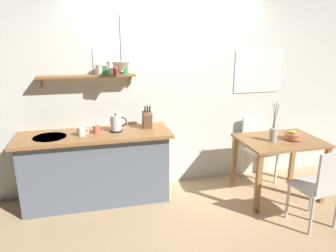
{
  "coord_description": "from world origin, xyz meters",
  "views": [
    {
      "loc": [
        -1.0,
        -3.39,
        2.05
      ],
      "look_at": [
        -0.1,
        0.25,
        0.95
      ],
      "focal_mm": 33.48,
      "sensor_mm": 36.0,
      "label": 1
    }
  ],
  "objects_px": {
    "electric_kettle": "(116,123)",
    "pendant_lamp": "(121,67)",
    "dining_chair_near": "(321,184)",
    "dining_table": "(279,148)",
    "twig_vase": "(273,134)",
    "knife_block": "(147,119)",
    "dining_chair_far": "(256,145)",
    "fruit_bowl": "(293,136)",
    "coffee_mug_spare": "(97,129)",
    "coffee_mug_by_sink": "(82,131)"
  },
  "relations": [
    {
      "from": "electric_kettle",
      "to": "pendant_lamp",
      "type": "height_order",
      "value": "pendant_lamp"
    },
    {
      "from": "dining_chair_near",
      "to": "dining_table",
      "type": "bearing_deg",
      "value": 92.05
    },
    {
      "from": "twig_vase",
      "to": "electric_kettle",
      "type": "distance_m",
      "value": 1.94
    },
    {
      "from": "knife_block",
      "to": "electric_kettle",
      "type": "bearing_deg",
      "value": -171.67
    },
    {
      "from": "knife_block",
      "to": "dining_chair_near",
      "type": "bearing_deg",
      "value": -36.37
    },
    {
      "from": "electric_kettle",
      "to": "knife_block",
      "type": "height_order",
      "value": "knife_block"
    },
    {
      "from": "twig_vase",
      "to": "knife_block",
      "type": "height_order",
      "value": "twig_vase"
    },
    {
      "from": "dining_chair_far",
      "to": "fruit_bowl",
      "type": "bearing_deg",
      "value": -72.75
    },
    {
      "from": "fruit_bowl",
      "to": "twig_vase",
      "type": "relative_size",
      "value": 0.4
    },
    {
      "from": "electric_kettle",
      "to": "coffee_mug_spare",
      "type": "bearing_deg",
      "value": -176.96
    },
    {
      "from": "coffee_mug_spare",
      "to": "pendant_lamp",
      "type": "relative_size",
      "value": 0.19
    },
    {
      "from": "fruit_bowl",
      "to": "coffee_mug_by_sink",
      "type": "distance_m",
      "value": 2.6
    },
    {
      "from": "electric_kettle",
      "to": "knife_block",
      "type": "xyz_separation_m",
      "value": [
        0.39,
        0.06,
        0.01
      ]
    },
    {
      "from": "pendant_lamp",
      "to": "twig_vase",
      "type": "bearing_deg",
      "value": -12.04
    },
    {
      "from": "coffee_mug_by_sink",
      "to": "pendant_lamp",
      "type": "bearing_deg",
      "value": 1.17
    },
    {
      "from": "dining_chair_far",
      "to": "electric_kettle",
      "type": "xyz_separation_m",
      "value": [
        -1.98,
        -0.1,
        0.49
      ]
    },
    {
      "from": "dining_table",
      "to": "fruit_bowl",
      "type": "xyz_separation_m",
      "value": [
        0.14,
        -0.05,
        0.18
      ]
    },
    {
      "from": "dining_table",
      "to": "knife_block",
      "type": "relative_size",
      "value": 3.45
    },
    {
      "from": "dining_chair_far",
      "to": "coffee_mug_spare",
      "type": "distance_m",
      "value": 2.26
    },
    {
      "from": "dining_chair_far",
      "to": "coffee_mug_spare",
      "type": "height_order",
      "value": "coffee_mug_spare"
    },
    {
      "from": "twig_vase",
      "to": "fruit_bowl",
      "type": "bearing_deg",
      "value": -1.06
    },
    {
      "from": "dining_table",
      "to": "electric_kettle",
      "type": "bearing_deg",
      "value": 168.7
    },
    {
      "from": "dining_chair_far",
      "to": "knife_block",
      "type": "bearing_deg",
      "value": -178.46
    },
    {
      "from": "dining_chair_near",
      "to": "electric_kettle",
      "type": "relative_size",
      "value": 3.83
    },
    {
      "from": "dining_table",
      "to": "electric_kettle",
      "type": "relative_size",
      "value": 4.22
    },
    {
      "from": "dining_table",
      "to": "fruit_bowl",
      "type": "bearing_deg",
      "value": -20.06
    },
    {
      "from": "pendant_lamp",
      "to": "knife_block",
      "type": "bearing_deg",
      "value": 21.78
    },
    {
      "from": "dining_chair_near",
      "to": "coffee_mug_by_sink",
      "type": "distance_m",
      "value": 2.72
    },
    {
      "from": "dining_chair_far",
      "to": "pendant_lamp",
      "type": "height_order",
      "value": "pendant_lamp"
    },
    {
      "from": "dining_chair_near",
      "to": "twig_vase",
      "type": "xyz_separation_m",
      "value": [
        -0.16,
        0.71,
        0.35
      ]
    },
    {
      "from": "dining_chair_far",
      "to": "fruit_bowl",
      "type": "xyz_separation_m",
      "value": [
        0.17,
        -0.55,
        0.31
      ]
    },
    {
      "from": "coffee_mug_by_sink",
      "to": "coffee_mug_spare",
      "type": "bearing_deg",
      "value": 20.01
    },
    {
      "from": "coffee_mug_spare",
      "to": "pendant_lamp",
      "type": "distance_m",
      "value": 0.81
    },
    {
      "from": "dining_chair_near",
      "to": "coffee_mug_by_sink",
      "type": "bearing_deg",
      "value": 156.21
    },
    {
      "from": "fruit_bowl",
      "to": "electric_kettle",
      "type": "height_order",
      "value": "electric_kettle"
    },
    {
      "from": "dining_table",
      "to": "knife_block",
      "type": "bearing_deg",
      "value": 164.15
    },
    {
      "from": "knife_block",
      "to": "pendant_lamp",
      "type": "relative_size",
      "value": 0.47
    },
    {
      "from": "dining_chair_near",
      "to": "twig_vase",
      "type": "distance_m",
      "value": 0.81
    },
    {
      "from": "knife_block",
      "to": "coffee_mug_spare",
      "type": "xyz_separation_m",
      "value": [
        -0.63,
        -0.07,
        -0.07
      ]
    },
    {
      "from": "knife_block",
      "to": "fruit_bowl",
      "type": "bearing_deg",
      "value": -16.19
    },
    {
      "from": "fruit_bowl",
      "to": "coffee_mug_spare",
      "type": "bearing_deg",
      "value": 169.54
    },
    {
      "from": "dining_chair_near",
      "to": "twig_vase",
      "type": "relative_size",
      "value": 1.83
    },
    {
      "from": "fruit_bowl",
      "to": "coffee_mug_by_sink",
      "type": "bearing_deg",
      "value": 171.62
    },
    {
      "from": "dining_table",
      "to": "fruit_bowl",
      "type": "relative_size",
      "value": 5.05
    },
    {
      "from": "twig_vase",
      "to": "coffee_mug_by_sink",
      "type": "height_order",
      "value": "twig_vase"
    },
    {
      "from": "knife_block",
      "to": "coffee_mug_by_sink",
      "type": "height_order",
      "value": "knife_block"
    },
    {
      "from": "dining_chair_near",
      "to": "fruit_bowl",
      "type": "bearing_deg",
      "value": 80.92
    },
    {
      "from": "electric_kettle",
      "to": "coffee_mug_by_sink",
      "type": "bearing_deg",
      "value": -169.48
    },
    {
      "from": "twig_vase",
      "to": "coffee_mug_spare",
      "type": "xyz_separation_m",
      "value": [
        -2.11,
        0.44,
        0.09
      ]
    },
    {
      "from": "dining_chair_far",
      "to": "knife_block",
      "type": "height_order",
      "value": "knife_block"
    }
  ]
}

